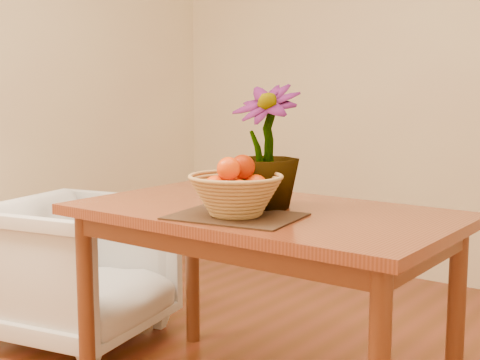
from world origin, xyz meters
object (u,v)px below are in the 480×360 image
Objects in this scene: table at (263,232)px; armchair at (79,262)px; potted_plant at (265,147)px; wicker_basket at (236,196)px.

table reaches higher than armchair.
table is at bearing -99.33° from potted_plant.
armchair is at bearing 175.79° from potted_plant.
armchair is (-1.09, 0.21, -0.45)m from wicker_basket.
wicker_basket reaches higher than armchair.
potted_plant reaches higher than wicker_basket.
wicker_basket is 0.26m from potted_plant.
wicker_basket is at bearing -83.90° from table.
table is at bearing -102.85° from armchair.
potted_plant is (-0.02, 0.20, 0.15)m from wicker_basket.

